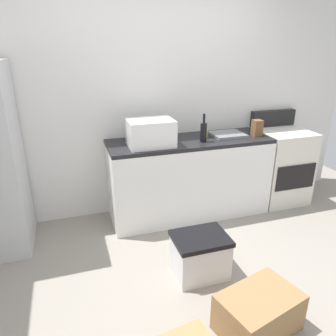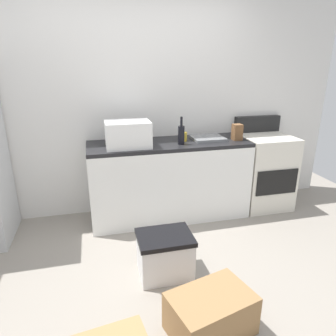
% 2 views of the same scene
% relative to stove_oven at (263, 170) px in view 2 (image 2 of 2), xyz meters
% --- Properties ---
extents(ground_plane, '(6.00, 6.00, 0.00)m').
position_rel_stove_oven_xyz_m(ground_plane, '(-1.52, -1.21, -0.47)').
color(ground_plane, gray).
extents(wall_back, '(5.00, 0.10, 2.60)m').
position_rel_stove_oven_xyz_m(wall_back, '(-1.52, 0.34, 0.83)').
color(wall_back, silver).
rests_on(wall_back, ground_plane).
extents(kitchen_counter, '(1.80, 0.60, 0.90)m').
position_rel_stove_oven_xyz_m(kitchen_counter, '(-1.22, -0.01, -0.02)').
color(kitchen_counter, white).
rests_on(kitchen_counter, ground_plane).
extents(stove_oven, '(0.60, 0.61, 1.10)m').
position_rel_stove_oven_xyz_m(stove_oven, '(0.00, 0.00, 0.00)').
color(stove_oven, silver).
rests_on(stove_oven, ground_plane).
extents(microwave, '(0.46, 0.34, 0.27)m').
position_rel_stove_oven_xyz_m(microwave, '(-1.69, -0.09, 0.57)').
color(microwave, white).
rests_on(microwave, kitchen_counter).
extents(sink_basin, '(0.36, 0.32, 0.03)m').
position_rel_stove_oven_xyz_m(sink_basin, '(-0.76, 0.01, 0.45)').
color(sink_basin, slate).
rests_on(sink_basin, kitchen_counter).
extents(wine_bottle, '(0.07, 0.07, 0.30)m').
position_rel_stove_oven_xyz_m(wine_bottle, '(-1.12, -0.12, 0.54)').
color(wine_bottle, black).
rests_on(wine_bottle, kitchen_counter).
extents(coffee_mug, '(0.08, 0.08, 0.10)m').
position_rel_stove_oven_xyz_m(coffee_mug, '(-1.05, 0.01, 0.48)').
color(coffee_mug, gold).
rests_on(coffee_mug, kitchen_counter).
extents(knife_block, '(0.10, 0.10, 0.18)m').
position_rel_stove_oven_xyz_m(knife_block, '(-0.44, -0.08, 0.52)').
color(knife_block, brown).
rests_on(knife_block, kitchen_counter).
extents(cardboard_box_large, '(0.63, 0.49, 0.29)m').
position_rel_stove_oven_xyz_m(cardboard_box_large, '(-1.36, -1.71, -0.32)').
color(cardboard_box_large, olive).
rests_on(cardboard_box_large, ground_plane).
extents(storage_bin, '(0.46, 0.36, 0.38)m').
position_rel_stove_oven_xyz_m(storage_bin, '(-1.52, -1.05, -0.27)').
color(storage_bin, silver).
rests_on(storage_bin, ground_plane).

